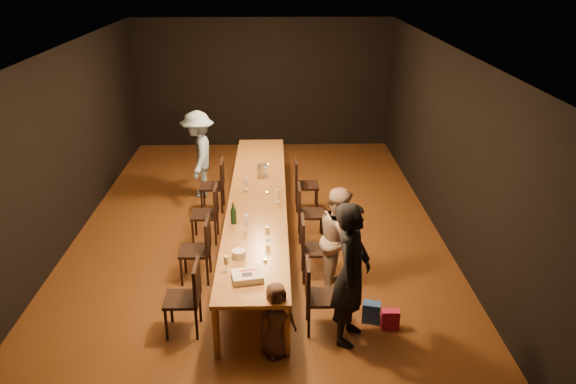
{
  "coord_description": "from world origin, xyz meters",
  "views": [
    {
      "loc": [
        0.28,
        -8.14,
        4.26
      ],
      "look_at": [
        0.47,
        -0.4,
        1.0
      ],
      "focal_mm": 35.0,
      "sensor_mm": 36.0,
      "label": 1
    }
  ],
  "objects_px": {
    "chair_left_0": "(182,298)",
    "woman_tan": "(340,238)",
    "table": "(258,200)",
    "chair_right_0": "(323,296)",
    "chair_right_1": "(316,249)",
    "woman_birthday": "(351,274)",
    "chair_left_3": "(212,186)",
    "man_blue": "(199,154)",
    "chair_left_2": "(205,214)",
    "birthday_cake": "(247,276)",
    "champagne_bottle": "(233,212)",
    "chair_left_1": "(195,250)",
    "chair_right_2": "(311,213)",
    "plate_stack": "(239,254)",
    "child": "(276,320)",
    "chair_right_3": "(307,185)",
    "ice_bucket": "(262,171)"
  },
  "relations": [
    {
      "from": "chair_left_1",
      "to": "champagne_bottle",
      "type": "bearing_deg",
      "value": -64.42
    },
    {
      "from": "chair_right_0",
      "to": "ice_bucket",
      "type": "bearing_deg",
      "value": -166.63
    },
    {
      "from": "child",
      "to": "plate_stack",
      "type": "distance_m",
      "value": 1.1
    },
    {
      "from": "chair_left_2",
      "to": "champagne_bottle",
      "type": "relative_size",
      "value": 2.68
    },
    {
      "from": "chair_left_0",
      "to": "woman_tan",
      "type": "xyz_separation_m",
      "value": [
        2.0,
        0.99,
        0.27
      ]
    },
    {
      "from": "chair_right_2",
      "to": "chair_right_3",
      "type": "bearing_deg",
      "value": 180.0
    },
    {
      "from": "chair_right_2",
      "to": "plate_stack",
      "type": "xyz_separation_m",
      "value": [
        -1.03,
        -1.93,
        0.33
      ]
    },
    {
      "from": "chair_right_3",
      "to": "champagne_bottle",
      "type": "height_order",
      "value": "champagne_bottle"
    },
    {
      "from": "chair_left_3",
      "to": "man_blue",
      "type": "height_order",
      "value": "man_blue"
    },
    {
      "from": "champagne_bottle",
      "to": "chair_left_2",
      "type": "bearing_deg",
      "value": 119.74
    },
    {
      "from": "chair_right_2",
      "to": "birthday_cake",
      "type": "relative_size",
      "value": 2.33
    },
    {
      "from": "chair_right_0",
      "to": "child",
      "type": "xyz_separation_m",
      "value": [
        -0.57,
        -0.47,
        0.0
      ]
    },
    {
      "from": "chair_right_3",
      "to": "birthday_cake",
      "type": "height_order",
      "value": "chair_right_3"
    },
    {
      "from": "chair_left_1",
      "to": "champagne_bottle",
      "type": "xyz_separation_m",
      "value": [
        0.54,
        0.26,
        0.46
      ]
    },
    {
      "from": "chair_right_0",
      "to": "chair_left_1",
      "type": "bearing_deg",
      "value": -125.22
    },
    {
      "from": "chair_left_0",
      "to": "birthday_cake",
      "type": "bearing_deg",
      "value": -93.59
    },
    {
      "from": "chair_right_2",
      "to": "ice_bucket",
      "type": "bearing_deg",
      "value": -139.18
    },
    {
      "from": "woman_birthday",
      "to": "champagne_bottle",
      "type": "height_order",
      "value": "woman_birthday"
    },
    {
      "from": "chair_left_3",
      "to": "woman_tan",
      "type": "distance_m",
      "value": 3.3
    },
    {
      "from": "chair_right_0",
      "to": "chair_left_0",
      "type": "xyz_separation_m",
      "value": [
        -1.7,
        0.0,
        0.0
      ]
    },
    {
      "from": "chair_left_1",
      "to": "table",
      "type": "bearing_deg",
      "value": -35.31
    },
    {
      "from": "chair_left_1",
      "to": "ice_bucket",
      "type": "distance_m",
      "value": 2.33
    },
    {
      "from": "champagne_bottle",
      "to": "woman_tan",
      "type": "bearing_deg",
      "value": -17.88
    },
    {
      "from": "chair_right_3",
      "to": "plate_stack",
      "type": "xyz_separation_m",
      "value": [
        -1.03,
        -3.13,
        0.33
      ]
    },
    {
      "from": "woman_birthday",
      "to": "woman_tan",
      "type": "height_order",
      "value": "woman_birthday"
    },
    {
      "from": "chair_right_1",
      "to": "chair_right_2",
      "type": "height_order",
      "value": "same"
    },
    {
      "from": "chair_left_1",
      "to": "chair_left_3",
      "type": "height_order",
      "value": "same"
    },
    {
      "from": "chair_left_1",
      "to": "chair_left_3",
      "type": "xyz_separation_m",
      "value": [
        0.0,
        2.4,
        0.0
      ]
    },
    {
      "from": "woman_tan",
      "to": "birthday_cake",
      "type": "relative_size",
      "value": 3.68
    },
    {
      "from": "man_blue",
      "to": "woman_birthday",
      "type": "bearing_deg",
      "value": 23.14
    },
    {
      "from": "chair_left_3",
      "to": "man_blue",
      "type": "distance_m",
      "value": 0.82
    },
    {
      "from": "chair_right_2",
      "to": "man_blue",
      "type": "bearing_deg",
      "value": -133.04
    },
    {
      "from": "chair_right_1",
      "to": "champagne_bottle",
      "type": "height_order",
      "value": "champagne_bottle"
    },
    {
      "from": "table",
      "to": "chair_left_1",
      "type": "bearing_deg",
      "value": -125.31
    },
    {
      "from": "man_blue",
      "to": "champagne_bottle",
      "type": "relative_size",
      "value": 4.75
    },
    {
      "from": "chair_right_2",
      "to": "woman_birthday",
      "type": "relative_size",
      "value": 0.52
    },
    {
      "from": "birthday_cake",
      "to": "champagne_bottle",
      "type": "height_order",
      "value": "champagne_bottle"
    },
    {
      "from": "woman_birthday",
      "to": "man_blue",
      "type": "height_order",
      "value": "woman_birthday"
    },
    {
      "from": "chair_left_1",
      "to": "woman_tan",
      "type": "xyz_separation_m",
      "value": [
        2.0,
        -0.21,
        0.27
      ]
    },
    {
      "from": "chair_left_3",
      "to": "woman_tan",
      "type": "relative_size",
      "value": 0.63
    },
    {
      "from": "chair_right_0",
      "to": "man_blue",
      "type": "height_order",
      "value": "man_blue"
    },
    {
      "from": "woman_birthday",
      "to": "birthday_cake",
      "type": "xyz_separation_m",
      "value": [
        -1.2,
        0.13,
        -0.1
      ]
    },
    {
      "from": "chair_right_0",
      "to": "chair_right_1",
      "type": "xyz_separation_m",
      "value": [
        0.0,
        1.2,
        0.0
      ]
    },
    {
      "from": "chair_left_3",
      "to": "man_blue",
      "type": "relative_size",
      "value": 0.56
    },
    {
      "from": "table",
      "to": "chair_right_0",
      "type": "distance_m",
      "value": 2.56
    },
    {
      "from": "woman_birthday",
      "to": "chair_right_3",
      "type": "bearing_deg",
      "value": 25.49
    },
    {
      "from": "chair_left_1",
      "to": "man_blue",
      "type": "xyz_separation_m",
      "value": [
        -0.3,
        3.07,
        0.36
      ]
    },
    {
      "from": "chair_left_1",
      "to": "plate_stack",
      "type": "height_order",
      "value": "chair_left_1"
    },
    {
      "from": "chair_left_2",
      "to": "chair_left_0",
      "type": "bearing_deg",
      "value": -180.0
    },
    {
      "from": "woman_tan",
      "to": "birthday_cake",
      "type": "distance_m",
      "value": 1.59
    }
  ]
}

